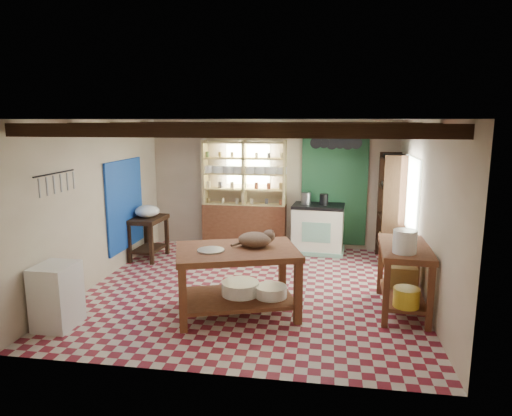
% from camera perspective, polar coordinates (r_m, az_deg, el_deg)
% --- Properties ---
extents(floor, '(5.00, 5.00, 0.02)m').
position_cam_1_polar(floor, '(7.26, -0.47, -10.05)').
color(floor, maroon).
rests_on(floor, ground).
extents(ceiling, '(5.00, 5.00, 0.02)m').
position_cam_1_polar(ceiling, '(6.78, -0.50, 11.01)').
color(ceiling, '#4D4C51').
rests_on(ceiling, wall_back).
extents(wall_back, '(5.00, 0.04, 2.60)m').
position_cam_1_polar(wall_back, '(9.35, 2.06, 2.99)').
color(wall_back, beige).
rests_on(wall_back, floor).
extents(wall_front, '(5.00, 0.04, 2.60)m').
position_cam_1_polar(wall_front, '(4.52, -5.77, -5.70)').
color(wall_front, beige).
rests_on(wall_front, floor).
extents(wall_left, '(0.04, 5.00, 2.60)m').
position_cam_1_polar(wall_left, '(7.72, -19.12, 0.70)').
color(wall_left, beige).
rests_on(wall_left, floor).
extents(wall_right, '(0.04, 5.00, 2.60)m').
position_cam_1_polar(wall_right, '(6.95, 20.30, -0.46)').
color(wall_right, beige).
rests_on(wall_right, floor).
extents(ceiling_beams, '(5.00, 3.80, 0.15)m').
position_cam_1_polar(ceiling_beams, '(6.78, -0.50, 10.00)').
color(ceiling_beams, black).
rests_on(ceiling_beams, ceiling).
extents(blue_wall_patch, '(0.04, 1.40, 1.60)m').
position_cam_1_polar(blue_wall_patch, '(8.53, -16.04, 0.44)').
color(blue_wall_patch, '#1747B2').
rests_on(blue_wall_patch, wall_left).
extents(green_wall_patch, '(1.30, 0.04, 2.30)m').
position_cam_1_polar(green_wall_patch, '(9.26, 9.74, 2.45)').
color(green_wall_patch, '#215332').
rests_on(green_wall_patch, wall_back).
extents(window_back, '(0.90, 0.02, 0.80)m').
position_cam_1_polar(window_back, '(9.35, -1.00, 5.47)').
color(window_back, beige).
rests_on(window_back, wall_back).
extents(window_right, '(0.02, 1.30, 1.20)m').
position_cam_1_polar(window_right, '(7.90, 18.83, 1.67)').
color(window_right, beige).
rests_on(window_right, wall_right).
extents(utensil_rail, '(0.06, 0.90, 0.28)m').
position_cam_1_polar(utensil_rail, '(6.59, -23.80, 2.94)').
color(utensil_rail, black).
rests_on(utensil_rail, wall_left).
extents(pot_rack, '(0.86, 0.12, 0.36)m').
position_cam_1_polar(pot_rack, '(8.75, 9.96, 8.08)').
color(pot_rack, black).
rests_on(pot_rack, ceiling).
extents(shelving_unit, '(1.70, 0.34, 2.20)m').
position_cam_1_polar(shelving_unit, '(9.27, -1.47, 1.68)').
color(shelving_unit, '#D8C07D').
rests_on(shelving_unit, floor).
extents(tall_rack, '(0.40, 0.86, 2.00)m').
position_cam_1_polar(tall_rack, '(8.71, 16.52, -0.04)').
color(tall_rack, black).
rests_on(tall_rack, floor).
extents(work_table, '(1.85, 1.51, 0.90)m').
position_cam_1_polar(work_table, '(6.24, -2.38, -9.11)').
color(work_table, brown).
rests_on(work_table, floor).
extents(stove, '(1.04, 0.75, 0.97)m').
position_cam_1_polar(stove, '(9.09, 7.75, -2.57)').
color(stove, white).
rests_on(stove, floor).
extents(prep_table, '(0.60, 0.83, 0.80)m').
position_cam_1_polar(prep_table, '(8.87, -13.29, -3.65)').
color(prep_table, black).
rests_on(prep_table, floor).
extents(white_cabinet, '(0.46, 0.55, 0.82)m').
position_cam_1_polar(white_cabinet, '(6.38, -23.65, -10.02)').
color(white_cabinet, white).
rests_on(white_cabinet, floor).
extents(right_counter, '(0.71, 1.32, 0.93)m').
position_cam_1_polar(right_counter, '(6.62, 17.91, -8.37)').
color(right_counter, brown).
rests_on(right_counter, floor).
extents(cat, '(0.56, 0.52, 0.20)m').
position_cam_1_polar(cat, '(6.15, -0.16, -3.98)').
color(cat, '#7D5F48').
rests_on(cat, work_table).
extents(steel_tray, '(0.45, 0.45, 0.02)m').
position_cam_1_polar(steel_tray, '(6.02, -5.68, -5.28)').
color(steel_tray, '#97989E').
rests_on(steel_tray, work_table).
extents(basin_large, '(0.65, 0.65, 0.18)m').
position_cam_1_polar(basin_large, '(6.34, -1.97, -9.98)').
color(basin_large, white).
rests_on(basin_large, work_table).
extents(basin_small, '(0.54, 0.54, 0.15)m').
position_cam_1_polar(basin_small, '(6.26, 1.90, -10.38)').
color(basin_small, white).
rests_on(basin_small, work_table).
extents(kettle_left, '(0.21, 0.21, 0.23)m').
position_cam_1_polar(kettle_left, '(8.99, 6.27, 1.21)').
color(kettle_left, '#97989E').
rests_on(kettle_left, stove).
extents(kettle_right, '(0.18, 0.18, 0.21)m').
position_cam_1_polar(kettle_right, '(8.96, 8.49, 1.07)').
color(kettle_right, black).
rests_on(kettle_right, stove).
extents(enamel_bowl, '(0.49, 0.49, 0.23)m').
position_cam_1_polar(enamel_bowl, '(8.76, -13.43, -0.39)').
color(enamel_bowl, white).
rests_on(enamel_bowl, prep_table).
extents(white_bucket, '(0.31, 0.31, 0.30)m').
position_cam_1_polar(white_bucket, '(6.11, 18.11, -4.00)').
color(white_bucket, white).
rests_on(white_bucket, right_counter).
extents(wicker_basket, '(0.45, 0.37, 0.30)m').
position_cam_1_polar(wicker_basket, '(6.92, 17.63, -8.07)').
color(wicker_basket, '#A57E42').
rests_on(wicker_basket, right_counter).
extents(yellow_tub, '(0.35, 0.35, 0.24)m').
position_cam_1_polar(yellow_tub, '(6.23, 18.29, -10.55)').
color(yellow_tub, gold).
rests_on(yellow_tub, right_counter).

